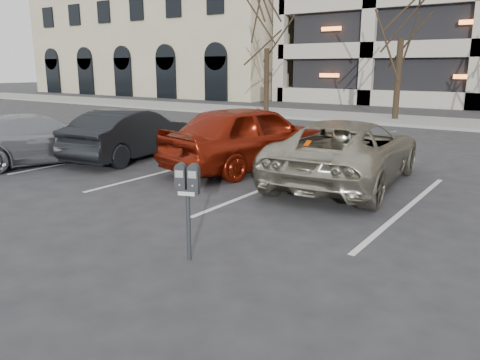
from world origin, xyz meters
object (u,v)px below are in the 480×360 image
at_px(suv_silver, 347,152).
at_px(car_dark, 131,134).
at_px(tree_a, 267,7).
at_px(parking_meter, 188,188).
at_px(car_silver, 40,139).
at_px(car_red, 251,136).

height_order(suv_silver, car_dark, suv_silver).
relative_size(tree_a, suv_silver, 1.48).
bearing_deg(car_dark, parking_meter, 134.51).
bearing_deg(car_silver, parking_meter, 178.86).
bearing_deg(parking_meter, car_dark, 122.37).
relative_size(suv_silver, car_dark, 1.25).
bearing_deg(tree_a, car_dark, -73.69).
bearing_deg(car_red, car_silver, 41.88).
bearing_deg(car_red, suv_silver, -167.79).
xyz_separation_m(tree_a, parking_meter, (9.72, -17.62, -4.50)).
distance_m(tree_a, car_dark, 14.60).
bearing_deg(car_silver, car_red, -133.47).
height_order(parking_meter, car_red, car_red).
distance_m(parking_meter, car_dark, 7.31).
relative_size(suv_silver, car_silver, 1.16).
relative_size(tree_a, car_dark, 1.86).
xyz_separation_m(suv_silver, car_silver, (-7.31, -2.51, -0.04)).
xyz_separation_m(suv_silver, car_red, (-2.49, 0.07, 0.11)).
xyz_separation_m(suv_silver, car_dark, (-5.88, -0.71, -0.01)).
bearing_deg(parking_meter, car_silver, 139.63).
bearing_deg(parking_meter, car_red, 94.65).
bearing_deg(car_dark, suv_silver, 178.23).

